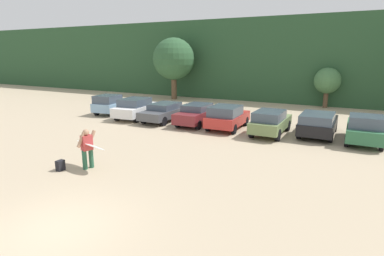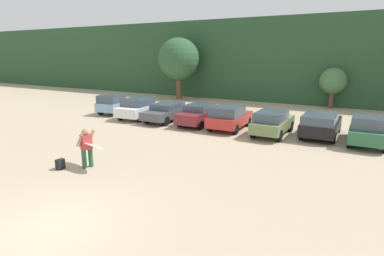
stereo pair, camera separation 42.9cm
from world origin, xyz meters
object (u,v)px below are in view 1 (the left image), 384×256
Objects in this scene: parked_car_white at (136,108)px; parked_car_maroon at (197,114)px; parked_car_sky_blue at (112,104)px; surfboard_white at (90,145)px; parked_car_red at (227,117)px; parked_car_black at (318,123)px; parked_car_olive_green at (270,122)px; person_adult at (87,147)px; parked_car_forest_green at (365,129)px; backpack_dropped at (60,165)px; parked_car_dark_gray at (165,111)px.

parked_car_white is 1.01× the size of parked_car_maroon.
parked_car_sky_blue reaches higher than surfboard_white.
parked_car_red reaches higher than parked_car_white.
parked_car_olive_green is at bearing 112.04° from parked_car_black.
parked_car_maroon is 10.24m from person_adult.
parked_car_forest_green is 14.61m from surfboard_white.
parked_car_maroon is 11.04m from backpack_dropped.
parked_car_maroon is (8.14, -0.38, -0.07)m from parked_car_sky_blue.
parked_car_olive_green is at bearing -97.69° from parked_car_white.
person_adult reaches higher than parked_car_dark_gray.
surfboard_white is (-8.08, -10.67, 0.27)m from parked_car_black.
parked_car_dark_gray is 2.66× the size of person_adult.
parked_car_maroon is at bearing 80.08° from parked_car_red.
parked_car_white is 1.10× the size of parked_car_forest_green.
backpack_dropped is at bearing 172.79° from parked_car_maroon.
parked_car_maroon is 2.48× the size of person_adult.
parked_car_dark_gray is at bearing 88.54° from parked_car_maroon.
surfboard_white is (-2.48, -9.81, 0.23)m from parked_car_red.
parked_car_sky_blue reaches higher than parked_car_olive_green.
surfboard_white is at bearing 142.84° from parked_car_black.
parked_car_black is 9.88× the size of backpack_dropped.
parked_car_white is 2.52m from parked_car_dark_gray.
parked_car_forest_green is at bearing -89.91° from parked_car_red.
parked_car_olive_green is (13.53, -0.94, -0.01)m from parked_car_sky_blue.
parked_car_black is at bearing -111.63° from surfboard_white.
parked_car_red is 2.96m from parked_car_olive_green.
backpack_dropped is (1.64, -10.97, -0.50)m from parked_car_dark_gray.
surfboard_white is (-0.04, -10.16, 0.29)m from parked_car_maroon.
parked_car_forest_green is at bearing -98.69° from parked_car_sky_blue.
person_adult reaches higher than parked_car_red.
parked_car_white is (2.95, -0.62, -0.01)m from parked_car_sky_blue.
parked_car_dark_gray is at bearing 89.15° from parked_car_forest_green.
parked_car_forest_green is (13.23, -0.07, 0.11)m from parked_car_dark_gray.
parked_car_white reaches higher than parked_car_olive_green.
parked_car_maroon reaches higher than backpack_dropped.
parked_car_maroon is (2.68, 0.02, 0.04)m from parked_car_dark_gray.
parked_car_black is (10.72, 0.53, 0.06)m from parked_car_dark_gray.
parked_car_white is at bearing 87.35° from parked_car_red.
parked_car_red is (7.63, -0.11, 0.01)m from parked_car_white.
parked_car_olive_green is at bearing -94.71° from parked_car_dark_gray.
backpack_dropped is (-0.88, -0.75, -0.77)m from person_adult.
parked_car_sky_blue is 1.02× the size of parked_car_forest_green.
person_adult reaches higher than parked_car_black.
parked_car_maroon is at bearing 93.62° from parked_car_black.
parked_car_white is 10.59m from parked_car_olive_green.
parked_car_white is 1.99× the size of surfboard_white.
surfboard_white is at bearing -166.26° from parked_car_dark_gray.
person_adult is at bearing -167.00° from parked_car_dark_gray.
person_adult reaches higher than parked_car_sky_blue.
person_adult reaches higher than parked_car_maroon.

